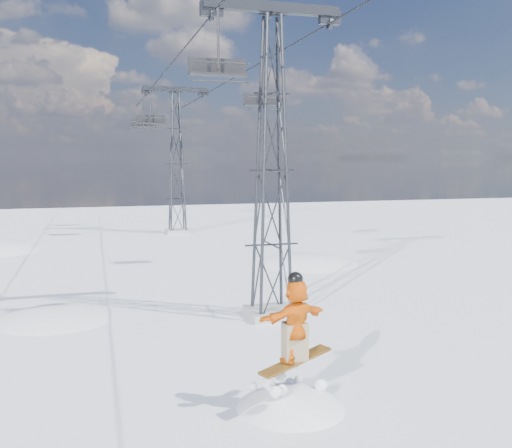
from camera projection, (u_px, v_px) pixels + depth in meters
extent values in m
plane|color=white|center=(339.00, 408.00, 13.62)|extent=(120.00, 120.00, 0.00)
sphere|color=white|center=(304.00, 422.00, 33.54)|extent=(20.00, 20.00, 20.00)
sphere|color=white|center=(1.00, 402.00, 38.32)|extent=(22.00, 22.00, 22.00)
cube|color=#999999|center=(271.00, 313.00, 21.47)|extent=(1.80, 1.80, 0.30)
cube|color=#292B2F|center=(272.00, 8.00, 20.19)|extent=(5.00, 0.35, 0.35)
cube|color=#292B2F|center=(211.00, 9.00, 19.62)|extent=(0.80, 0.25, 0.50)
cube|color=#292B2F|center=(330.00, 18.00, 20.81)|extent=(0.80, 0.25, 0.50)
cube|color=#999999|center=(178.00, 231.00, 45.36)|extent=(1.80, 1.80, 0.30)
cube|color=#292B2F|center=(175.00, 89.00, 44.08)|extent=(5.00, 0.35, 0.35)
cube|color=#292B2F|center=(147.00, 91.00, 43.51)|extent=(0.80, 0.25, 0.50)
cube|color=#292B2F|center=(203.00, 93.00, 44.70)|extent=(0.80, 0.25, 0.50)
cylinder|color=black|center=(169.00, 66.00, 30.63)|extent=(0.06, 51.00, 0.06)
cylinder|color=black|center=(248.00, 70.00, 31.82)|extent=(0.06, 51.00, 0.06)
cube|color=#A46415|center=(296.00, 361.00, 13.25)|extent=(1.97, 1.11, 0.30)
imported|color=orange|center=(296.00, 320.00, 13.13)|extent=(1.87, 1.05, 1.92)
cube|color=#8D7A57|center=(296.00, 342.00, 13.19)|extent=(0.63, 0.55, 0.88)
sphere|color=black|center=(296.00, 280.00, 13.03)|extent=(0.36, 0.36, 0.36)
cylinder|color=black|center=(218.00, 41.00, 18.73)|extent=(0.08, 0.08, 2.16)
cube|color=black|center=(219.00, 75.00, 18.86)|extent=(1.96, 0.44, 0.08)
cube|color=black|center=(217.00, 67.00, 19.03)|extent=(1.96, 0.06, 0.54)
cylinder|color=black|center=(220.00, 81.00, 18.65)|extent=(1.96, 0.06, 0.06)
cylinder|color=black|center=(220.00, 63.00, 18.54)|extent=(1.96, 0.05, 0.05)
cylinder|color=black|center=(264.00, 83.00, 29.02)|extent=(0.08, 0.08, 2.21)
cube|color=black|center=(264.00, 105.00, 29.15)|extent=(2.01, 0.45, 0.08)
cube|color=black|center=(262.00, 100.00, 29.33)|extent=(2.01, 0.06, 0.55)
cylinder|color=black|center=(265.00, 110.00, 28.94)|extent=(2.01, 0.06, 0.06)
cylinder|color=black|center=(265.00, 98.00, 28.82)|extent=(2.01, 0.05, 0.05)
cylinder|color=black|center=(151.00, 106.00, 40.91)|extent=(0.09, 0.09, 2.42)
cube|color=black|center=(151.00, 123.00, 41.05)|extent=(2.20, 0.49, 0.09)
cube|color=black|center=(151.00, 119.00, 41.24)|extent=(2.20, 0.07, 0.60)
cylinder|color=black|center=(152.00, 127.00, 40.82)|extent=(2.20, 0.07, 0.07)
cylinder|color=black|center=(151.00, 118.00, 40.69)|extent=(2.20, 0.05, 0.05)
cylinder|color=black|center=(143.00, 113.00, 47.16)|extent=(0.08, 0.08, 2.32)
cube|color=black|center=(143.00, 127.00, 47.30)|extent=(2.11, 0.48, 0.08)
cube|color=black|center=(143.00, 123.00, 47.48)|extent=(2.11, 0.06, 0.58)
cylinder|color=black|center=(144.00, 130.00, 47.08)|extent=(2.11, 0.06, 0.06)
cylinder|color=black|center=(144.00, 122.00, 46.95)|extent=(2.11, 0.05, 0.05)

